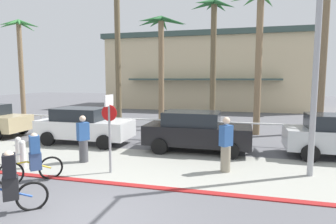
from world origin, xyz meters
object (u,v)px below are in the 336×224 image
Objects in this scene: palm_tree_5 at (325,14)px; car_black_2 at (196,131)px; stop_sign_bike_lane at (109,122)px; cyclist_yellow_1 at (33,159)px; palm_tree_4 at (259,31)px; pedestrian_1 at (226,147)px; cyclist_blue_0 at (8,185)px; bollard_0 at (23,154)px; palm_tree_0 at (20,44)px; car_white_1 at (84,125)px; pedestrian_0 at (83,141)px; streetlight_curb at (320,37)px; palm_tree_2 at (161,43)px; palm_tree_1 at (118,16)px; palm_tree_3 at (213,37)px; bollard_2 at (19,150)px.

palm_tree_5 reaches higher than car_black_2.
cyclist_yellow_1 is (-1.88, -1.27, -0.98)m from stop_sign_bike_lane.
pedestrian_1 is (-1.22, -7.00, -4.72)m from palm_tree_4.
palm_tree_4 is 13.58m from cyclist_blue_0.
bollard_0 is 0.13× the size of palm_tree_0.
pedestrian_0 reaches higher than car_white_1.
car_black_2 is 4.59m from pedestrian_0.
palm_tree_4 reaches higher than pedestrian_0.
pedestrian_0 is at bearing 38.22° from bollard_0.
bollard_0 is (-3.06, -0.37, -1.16)m from stop_sign_bike_lane.
stop_sign_bike_lane is 3.86m from pedestrian_1.
streetlight_curb is 4.31× the size of pedestrian_0.
palm_tree_2 is 1.59× the size of car_white_1.
cyclist_yellow_1 is 0.86× the size of pedestrian_0.
car_black_2 is at bearing 119.14° from pedestrian_1.
pedestrian_1 is at bearing -47.61° from palm_tree_1.
streetlight_curb reaches higher than car_black_2.
streetlight_curb is 4.09× the size of pedestrian_1.
bollard_0 is 0.67× the size of cyclist_blue_0.
palm_tree_4 is at bearing 46.81° from bollard_0.
palm_tree_3 reaches higher than cyclist_blue_0.
palm_tree_3 is at bearing 144.15° from palm_tree_4.
palm_tree_3 is at bearing 67.80° from pedestrian_0.
palm_tree_3 is at bearing 69.97° from cyclist_yellow_1.
bollard_2 is at bearing -49.62° from palm_tree_0.
cyclist_blue_0 is (2.69, -3.29, 0.18)m from bollard_2.
pedestrian_1 is (-2.61, -0.04, -3.42)m from streetlight_curb.
palm_tree_4 is (17.73, -2.90, -0.18)m from palm_tree_0.
palm_tree_2 is at bearing -6.63° from palm_tree_0.
car_white_1 is 1.00× the size of car_black_2.
palm_tree_2 is at bearing 118.53° from pedestrian_1.
stop_sign_bike_lane is 0.33× the size of palm_tree_4.
pedestrian_1 is (5.12, 0.19, 0.05)m from pedestrian_0.
car_black_2 is at bearing -61.72° from palm_tree_2.
bollard_2 is at bearing -141.96° from palm_tree_5.
cyclist_yellow_1 is at bearing -163.74° from streetlight_curb.
pedestrian_0 reaches higher than bollard_2.
car_black_2 is at bearing -89.72° from palm_tree_3.
car_white_1 is 2.93× the size of cyclist_yellow_1.
palm_tree_5 is 6.13× the size of cyclist_blue_0.
palm_tree_2 is 0.91× the size of palm_tree_4.
palm_tree_1 reaches higher than cyclist_blue_0.
streetlight_curb is (9.87, 1.02, 3.76)m from bollard_2.
palm_tree_5 is 16.71m from cyclist_blue_0.
bollard_0 is 10.14m from streetlight_curb.
bollard_0 is 1.50m from cyclist_yellow_1.
palm_tree_3 is at bearing 62.92° from bollard_0.
palm_tree_5 is 14.20m from pedestrian_0.
stop_sign_bike_lane reaches higher than cyclist_yellow_1.
bollard_0 is 11.24m from palm_tree_2.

